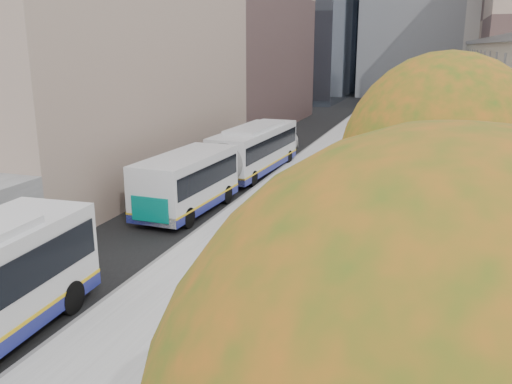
% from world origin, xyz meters
% --- Properties ---
extents(bus_platform, '(4.25, 150.00, 0.15)m').
position_xyz_m(bus_platform, '(-3.88, 35.00, 0.07)').
color(bus_platform, '#A5A5A5').
rests_on(bus_platform, ground).
extents(sidewalk, '(4.75, 150.00, 0.08)m').
position_xyz_m(sidewalk, '(4.12, 35.00, 0.04)').
color(sidewalk, gray).
rests_on(sidewalk, ground).
extents(tree_c, '(4.20, 4.20, 7.28)m').
position_xyz_m(tree_c, '(3.60, 13.00, 5.25)').
color(tree_c, black).
rests_on(tree_c, sidewalk).
extents(bus_far, '(3.24, 16.94, 2.81)m').
position_xyz_m(bus_far, '(-7.36, 29.51, 1.53)').
color(bus_far, silver).
rests_on(bus_far, ground).
extents(distant_car, '(2.17, 4.17, 1.36)m').
position_xyz_m(distant_car, '(-7.41, 41.45, 0.68)').
color(distant_car, silver).
rests_on(distant_car, ground).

